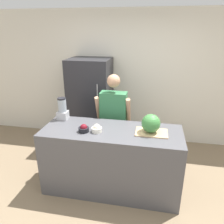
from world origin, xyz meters
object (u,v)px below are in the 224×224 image
object	(u,v)px
refrigerator	(91,103)
blender	(62,109)
watermelon	(151,123)
bowl_cream	(97,129)
person	(113,121)
bowl_cherries	(84,129)

from	to	relation	value
refrigerator	blender	world-z (taller)	refrigerator
refrigerator	watermelon	world-z (taller)	refrigerator
bowl_cream	blender	world-z (taller)	blender
person	bowl_cherries	world-z (taller)	person
watermelon	bowl_cream	world-z (taller)	watermelon
bowl_cherries	person	bearing A→B (deg)	69.78
refrigerator	bowl_cherries	distance (m)	1.46
refrigerator	bowl_cherries	size ratio (longest dim) A/B	12.07
blender	watermelon	bearing A→B (deg)	-10.01
person	watermelon	bearing A→B (deg)	-44.26
watermelon	bowl_cream	size ratio (longest dim) A/B	1.80
person	bowl_cherries	bearing A→B (deg)	-110.22
watermelon	person	bearing A→B (deg)	135.74
refrigerator	person	size ratio (longest dim) A/B	1.08
person	watermelon	distance (m)	0.89
person	bowl_cherries	xyz separation A→B (m)	(-0.27, -0.73, 0.18)
refrigerator	watermelon	bearing A→B (deg)	-47.12
bowl_cream	person	bearing A→B (deg)	82.29
refrigerator	person	distance (m)	0.91
person	bowl_cream	distance (m)	0.73
person	blender	distance (m)	0.85
refrigerator	blender	size ratio (longest dim) A/B	5.15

